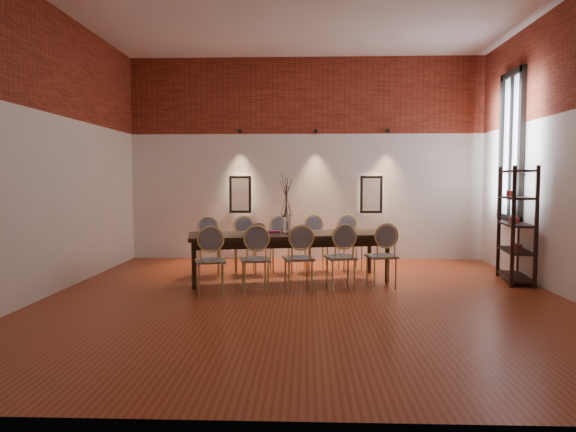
{
  "coord_description": "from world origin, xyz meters",
  "views": [
    {
      "loc": [
        0.02,
        -6.76,
        1.58
      ],
      "look_at": [
        -0.25,
        0.86,
        1.05
      ],
      "focal_mm": 32.0,
      "sensor_mm": 36.0,
      "label": 1
    }
  ],
  "objects_px": {
    "chair_far_a": "(208,246)",
    "bowl": "(258,228)",
    "chair_near_c": "(298,258)",
    "chair_far_d": "(316,244)",
    "shelving_rack": "(517,224)",
    "chair_near_b": "(255,259)",
    "dining_table": "(289,257)",
    "chair_far_b": "(245,246)",
    "chair_far_e": "(350,243)",
    "vase": "(286,224)",
    "chair_far_c": "(281,245)",
    "chair_near_d": "(340,257)",
    "chair_near_e": "(381,256)",
    "chair_near_a": "(211,261)",
    "book": "(271,232)"
  },
  "relations": [
    {
      "from": "chair_far_d",
      "to": "chair_near_a",
      "type": "bearing_deg",
      "value": 39.91
    },
    {
      "from": "chair_far_c",
      "to": "chair_far_e",
      "type": "relative_size",
      "value": 1.0
    },
    {
      "from": "chair_near_d",
      "to": "chair_far_b",
      "type": "height_order",
      "value": "same"
    },
    {
      "from": "chair_near_b",
      "to": "chair_near_e",
      "type": "distance_m",
      "value": 1.86
    },
    {
      "from": "chair_near_c",
      "to": "chair_far_e",
      "type": "distance_m",
      "value": 1.99
    },
    {
      "from": "chair_far_d",
      "to": "chair_far_e",
      "type": "bearing_deg",
      "value": -180.0
    },
    {
      "from": "chair_far_e",
      "to": "vase",
      "type": "xyz_separation_m",
      "value": [
        -1.09,
        -1.03,
        0.43
      ]
    },
    {
      "from": "chair_near_c",
      "to": "chair_far_b",
      "type": "distance_m",
      "value": 1.68
    },
    {
      "from": "chair_far_d",
      "to": "chair_near_b",
      "type": "bearing_deg",
      "value": 51.44
    },
    {
      "from": "chair_far_a",
      "to": "chair_far_b",
      "type": "height_order",
      "value": "same"
    },
    {
      "from": "chair_near_e",
      "to": "chair_near_d",
      "type": "bearing_deg",
      "value": -180.0
    },
    {
      "from": "bowl",
      "to": "chair_far_e",
      "type": "bearing_deg",
      "value": 37.61
    },
    {
      "from": "dining_table",
      "to": "chair_far_a",
      "type": "bearing_deg",
      "value": 147.9
    },
    {
      "from": "chair_far_d",
      "to": "chair_near_c",
      "type": "bearing_deg",
      "value": 68.27
    },
    {
      "from": "bowl",
      "to": "chair_near_b",
      "type": "bearing_deg",
      "value": -88.14
    },
    {
      "from": "chair_far_a",
      "to": "chair_far_e",
      "type": "relative_size",
      "value": 1.0
    },
    {
      "from": "dining_table",
      "to": "chair_far_d",
      "type": "bearing_deg",
      "value": 51.44
    },
    {
      "from": "chair_far_b",
      "to": "vase",
      "type": "height_order",
      "value": "vase"
    },
    {
      "from": "chair_near_e",
      "to": "bowl",
      "type": "height_order",
      "value": "chair_near_e"
    },
    {
      "from": "chair_near_c",
      "to": "chair_far_a",
      "type": "height_order",
      "value": "same"
    },
    {
      "from": "dining_table",
      "to": "chair_near_c",
      "type": "relative_size",
      "value": 3.3
    },
    {
      "from": "chair_near_a",
      "to": "vase",
      "type": "distance_m",
      "value": 1.49
    },
    {
      "from": "chair_near_d",
      "to": "chair_far_a",
      "type": "xyz_separation_m",
      "value": [
        -2.15,
        1.14,
        0.0
      ]
    },
    {
      "from": "chair_near_a",
      "to": "shelving_rack",
      "type": "relative_size",
      "value": 0.52
    },
    {
      "from": "shelving_rack",
      "to": "book",
      "type": "bearing_deg",
      "value": -172.69
    },
    {
      "from": "chair_near_e",
      "to": "bowl",
      "type": "relative_size",
      "value": 3.92
    },
    {
      "from": "chair_near_b",
      "to": "shelving_rack",
      "type": "distance_m",
      "value": 4.1
    },
    {
      "from": "chair_far_b",
      "to": "bowl",
      "type": "xyz_separation_m",
      "value": [
        0.3,
        -0.78,
        0.37
      ]
    },
    {
      "from": "chair_near_d",
      "to": "chair_far_c",
      "type": "xyz_separation_m",
      "value": [
        -0.93,
        1.39,
        0.0
      ]
    },
    {
      "from": "chair_far_a",
      "to": "bowl",
      "type": "height_order",
      "value": "chair_far_a"
    },
    {
      "from": "chair_far_e",
      "to": "chair_near_c",
      "type": "bearing_deg",
      "value": 51.44
    },
    {
      "from": "chair_near_b",
      "to": "chair_near_d",
      "type": "height_order",
      "value": "same"
    },
    {
      "from": "chair_near_e",
      "to": "chair_far_b",
      "type": "xyz_separation_m",
      "value": [
        -2.15,
        1.14,
        0.0
      ]
    },
    {
      "from": "chair_near_c",
      "to": "chair_far_d",
      "type": "relative_size",
      "value": 1.0
    },
    {
      "from": "chair_near_c",
      "to": "bowl",
      "type": "bearing_deg",
      "value": 123.92
    },
    {
      "from": "chair_far_c",
      "to": "vase",
      "type": "xyz_separation_m",
      "value": [
        0.12,
        -0.77,
        0.43
      ]
    },
    {
      "from": "vase",
      "to": "book",
      "type": "height_order",
      "value": "vase"
    },
    {
      "from": "chair_far_c",
      "to": "shelving_rack",
      "type": "relative_size",
      "value": 0.52
    },
    {
      "from": "chair_near_c",
      "to": "shelving_rack",
      "type": "xyz_separation_m",
      "value": [
        3.37,
        0.78,
        0.43
      ]
    },
    {
      "from": "dining_table",
      "to": "chair_far_b",
      "type": "bearing_deg",
      "value": 128.56
    },
    {
      "from": "chair_near_b",
      "to": "chair_far_c",
      "type": "relative_size",
      "value": 1.0
    },
    {
      "from": "dining_table",
      "to": "book",
      "type": "bearing_deg",
      "value": 148.75
    },
    {
      "from": "chair_far_c",
      "to": "chair_far_e",
      "type": "distance_m",
      "value": 1.24
    },
    {
      "from": "shelving_rack",
      "to": "chair_near_b",
      "type": "bearing_deg",
      "value": -158.54
    },
    {
      "from": "chair_near_e",
      "to": "chair_far_d",
      "type": "bearing_deg",
      "value": 111.73
    },
    {
      "from": "chair_near_c",
      "to": "chair_far_b",
      "type": "xyz_separation_m",
      "value": [
        -0.93,
        1.39,
        0.0
      ]
    },
    {
      "from": "chair_far_d",
      "to": "chair_far_e",
      "type": "height_order",
      "value": "same"
    },
    {
      "from": "chair_near_d",
      "to": "chair_far_d",
      "type": "relative_size",
      "value": 1.0
    },
    {
      "from": "chair_near_d",
      "to": "chair_far_b",
      "type": "xyz_separation_m",
      "value": [
        -1.54,
        1.26,
        0.0
      ]
    },
    {
      "from": "chair_near_e",
      "to": "chair_far_d",
      "type": "height_order",
      "value": "same"
    }
  ]
}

